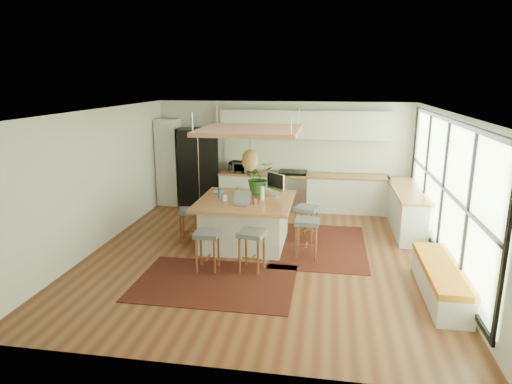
% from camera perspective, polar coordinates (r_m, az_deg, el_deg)
% --- Properties ---
extents(floor, '(7.00, 7.00, 0.00)m').
position_cam_1_polar(floor, '(8.65, 0.78, -7.95)').
color(floor, '#592A19').
rests_on(floor, ground).
extents(ceiling, '(7.00, 7.00, 0.00)m').
position_cam_1_polar(ceiling, '(8.03, 0.84, 10.19)').
color(ceiling, white).
rests_on(ceiling, ground).
extents(wall_back, '(6.50, 0.00, 6.50)m').
position_cam_1_polar(wall_back, '(11.64, 3.39, 4.75)').
color(wall_back, silver).
rests_on(wall_back, ground).
extents(wall_front, '(6.50, 0.00, 6.50)m').
position_cam_1_polar(wall_front, '(4.96, -5.30, -8.57)').
color(wall_front, silver).
rests_on(wall_front, ground).
extents(wall_left, '(0.00, 7.00, 7.00)m').
position_cam_1_polar(wall_left, '(9.28, -19.46, 1.50)').
color(wall_left, silver).
rests_on(wall_left, ground).
extents(wall_right, '(0.00, 7.00, 7.00)m').
position_cam_1_polar(wall_right, '(8.41, 23.28, -0.12)').
color(wall_right, silver).
rests_on(wall_right, ground).
extents(window_wall, '(0.10, 6.20, 2.60)m').
position_cam_1_polar(window_wall, '(8.39, 23.12, 0.22)').
color(window_wall, black).
rests_on(window_wall, wall_right).
extents(pantry, '(0.55, 0.60, 2.25)m').
position_cam_1_polar(pantry, '(12.04, -10.93, 3.75)').
color(pantry, silver).
rests_on(pantry, floor).
extents(back_counter_base, '(4.20, 0.60, 0.88)m').
position_cam_1_polar(back_counter_base, '(11.47, 5.88, -0.09)').
color(back_counter_base, silver).
rests_on(back_counter_base, floor).
extents(back_counter_top, '(4.24, 0.64, 0.05)m').
position_cam_1_polar(back_counter_top, '(11.37, 5.94, 2.16)').
color(back_counter_top, '#9D5D38').
rests_on(back_counter_top, back_counter_base).
extents(backsplash, '(4.20, 0.02, 0.80)m').
position_cam_1_polar(backsplash, '(11.58, 6.09, 4.65)').
color(backsplash, white).
rests_on(backsplash, wall_back).
extents(upper_cabinets, '(4.20, 0.34, 0.70)m').
position_cam_1_polar(upper_cabinets, '(11.31, 6.15, 8.51)').
color(upper_cabinets, silver).
rests_on(upper_cabinets, wall_back).
extents(range, '(0.76, 0.62, 1.00)m').
position_cam_1_polar(range, '(11.47, 4.65, 0.25)').
color(range, '#A5A5AA').
rests_on(range, floor).
extents(right_counter_base, '(0.60, 2.50, 0.88)m').
position_cam_1_polar(right_counter_base, '(10.46, 18.59, -2.19)').
color(right_counter_base, silver).
rests_on(right_counter_base, floor).
extents(right_counter_top, '(0.64, 2.54, 0.05)m').
position_cam_1_polar(right_counter_top, '(10.35, 18.79, 0.25)').
color(right_counter_top, '#9D5D38').
rests_on(right_counter_top, right_counter_base).
extents(window_bench, '(0.52, 2.00, 0.50)m').
position_cam_1_polar(window_bench, '(7.58, 22.33, -10.37)').
color(window_bench, silver).
rests_on(window_bench, floor).
extents(ceiling_panel, '(1.86, 1.86, 0.80)m').
position_cam_1_polar(ceiling_panel, '(8.54, -0.78, 6.05)').
color(ceiling_panel, '#9D5D38').
rests_on(ceiling_panel, ceiling).
extents(rug_near, '(2.60, 1.80, 0.01)m').
position_cam_1_polar(rug_near, '(7.57, -5.25, -11.35)').
color(rug_near, black).
rests_on(rug_near, floor).
extents(rug_right, '(1.80, 2.60, 0.01)m').
position_cam_1_polar(rug_right, '(9.17, 8.11, -6.75)').
color(rug_right, black).
rests_on(rug_right, floor).
extents(fridge, '(1.22, 1.10, 2.02)m').
position_cam_1_polar(fridge, '(11.81, -7.44, 2.70)').
color(fridge, black).
rests_on(fridge, floor).
extents(island, '(1.85, 1.85, 0.93)m').
position_cam_1_polar(island, '(9.03, -1.35, -3.83)').
color(island, '#9D5D38').
rests_on(island, floor).
extents(stool_near_left, '(0.43, 0.43, 0.71)m').
position_cam_1_polar(stool_near_left, '(7.91, -6.18, -7.44)').
color(stool_near_left, '#4E5356').
rests_on(stool_near_left, floor).
extents(stool_near_right, '(0.50, 0.50, 0.74)m').
position_cam_1_polar(stool_near_right, '(7.82, -0.53, -7.61)').
color(stool_near_right, '#4E5356').
rests_on(stool_near_right, floor).
extents(stool_right_front, '(0.45, 0.45, 0.74)m').
position_cam_1_polar(stool_right_front, '(8.48, 6.46, -5.94)').
color(stool_right_front, '#4E5356').
rests_on(stool_right_front, floor).
extents(stool_right_back, '(0.53, 0.53, 0.72)m').
position_cam_1_polar(stool_right_back, '(9.33, 6.42, -4.04)').
color(stool_right_back, '#4E5356').
rests_on(stool_right_back, floor).
extents(stool_left_side, '(0.46, 0.46, 0.68)m').
position_cam_1_polar(stool_left_side, '(9.33, -8.45, -4.11)').
color(stool_left_side, '#4E5356').
rests_on(stool_left_side, floor).
extents(laptop, '(0.44, 0.46, 0.27)m').
position_cam_1_polar(laptop, '(8.50, -2.10, -0.88)').
color(laptop, '#A5A5AA').
rests_on(laptop, island).
extents(monitor, '(0.51, 0.49, 0.48)m').
position_cam_1_polar(monitor, '(9.15, 2.51, 1.11)').
color(monitor, '#A5A5AA').
rests_on(monitor, island).
extents(microwave, '(0.53, 0.36, 0.33)m').
position_cam_1_polar(microwave, '(11.52, -2.10, 3.35)').
color(microwave, '#A5A5AA').
rests_on(microwave, back_counter_top).
extents(island_plant, '(0.90, 0.91, 0.53)m').
position_cam_1_polar(island_plant, '(9.33, 0.28, 1.41)').
color(island_plant, '#1E4C19').
rests_on(island_plant, island).
extents(island_bowl, '(0.26, 0.26, 0.05)m').
position_cam_1_polar(island_bowl, '(9.38, -4.77, -0.06)').
color(island_bowl, white).
rests_on(island_bowl, island).
extents(island_bottle_0, '(0.07, 0.07, 0.19)m').
position_cam_1_polar(island_bottle_0, '(9.08, -4.66, -0.09)').
color(island_bottle_0, blue).
rests_on(island_bottle_0, island).
extents(island_bottle_1, '(0.07, 0.07, 0.19)m').
position_cam_1_polar(island_bottle_1, '(8.81, -4.10, -0.53)').
color(island_bottle_1, white).
rests_on(island_bottle_1, island).
extents(island_bottle_2, '(0.07, 0.07, 0.19)m').
position_cam_1_polar(island_bottle_2, '(8.55, -0.09, -0.96)').
color(island_bottle_2, '#9F354B').
rests_on(island_bottle_2, island).
extents(island_bottle_3, '(0.07, 0.07, 0.19)m').
position_cam_1_polar(island_bottle_3, '(8.87, 0.92, -0.40)').
color(island_bottle_3, white).
rests_on(island_bottle_3, island).
extents(island_bottle_4, '(0.07, 0.07, 0.19)m').
position_cam_1_polar(island_bottle_4, '(9.15, -2.31, 0.05)').
color(island_bottle_4, '#719056').
rests_on(island_bottle_4, island).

